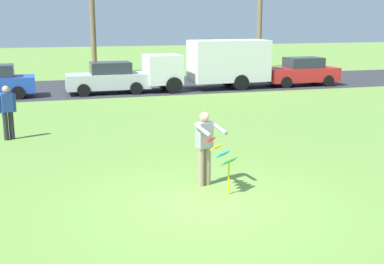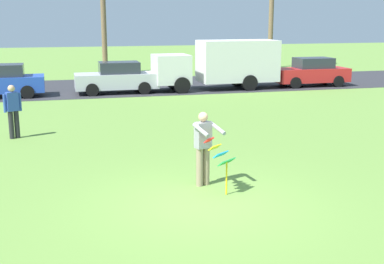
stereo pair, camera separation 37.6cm
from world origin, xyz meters
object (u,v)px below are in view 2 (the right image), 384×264
Objects in this scene: person_kite_flyer at (203,146)px; parked_car_silver at (117,78)px; kite_held at (221,157)px; parked_truck_white_box at (223,63)px; parked_car_blue at (0,82)px; person_walker_near at (13,110)px; parked_car_red at (311,72)px.

parked_car_silver is at bearing 90.94° from person_kite_flyer.
kite_held is 0.18× the size of parked_truck_white_box.
parked_car_blue reaches higher than kite_held.
person_kite_flyer is 16.27m from parked_truck_white_box.
parked_car_silver is at bearing -0.01° from parked_car_blue.
person_walker_near reaches higher than parked_car_silver.
parked_car_blue is at bearing 179.99° from parked_truck_white_box.
person_walker_near is at bearing -148.86° from parked_car_red.
person_kite_flyer reaches higher than parked_car_silver.
parked_truck_white_box is (5.70, -0.00, 0.64)m from parked_car_silver.
person_kite_flyer is 0.26× the size of parked_truck_white_box.
parked_car_red reaches higher than kite_held.
parked_truck_white_box reaches higher than parked_car_red.
person_walker_near is at bearing -137.41° from parked_truck_white_box.
parked_car_red is at bearing 31.14° from person_walker_near.
kite_held is at bearing -68.92° from parked_car_blue.
parked_truck_white_box is 13.67m from person_walker_near.
person_walker_near is at bearing 127.16° from person_kite_flyer.
person_walker_near reaches higher than parked_car_red.
parked_car_blue is 2.44× the size of person_walker_near.
parked_car_silver reaches higher than kite_held.
parked_truck_white_box reaches higher than parked_car_silver.
parked_car_blue is at bearing 111.08° from kite_held.
parked_truck_white_box is (5.45, 15.32, 0.46)m from person_kite_flyer.
parked_car_red is at bearing 0.00° from parked_truck_white_box.
parked_car_silver is 10.95m from parked_car_red.
parked_car_blue is at bearing 111.13° from person_kite_flyer.
parked_truck_white_box is (5.23, 15.93, 0.57)m from kite_held.
parked_truck_white_box is 3.89× the size of person_walker_near.
person_walker_near is at bearing -81.91° from parked_car_blue.
person_walker_near reaches higher than parked_car_blue.
person_walker_near is (-10.06, -9.25, -0.48)m from parked_truck_white_box.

